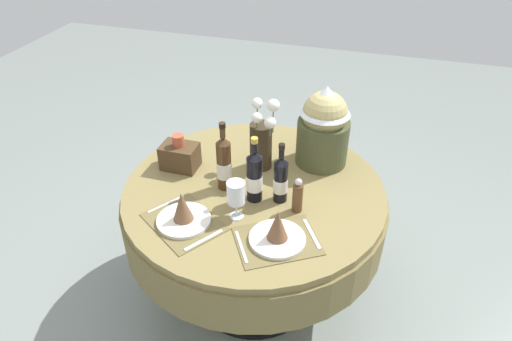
% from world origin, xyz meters
% --- Properties ---
extents(ground, '(8.00, 8.00, 0.00)m').
position_xyz_m(ground, '(0.00, 0.00, 0.00)').
color(ground, gray).
extents(dining_table, '(1.30, 1.30, 0.74)m').
position_xyz_m(dining_table, '(0.00, 0.00, 0.58)').
color(dining_table, olive).
rests_on(dining_table, ground).
extents(place_setting_left, '(0.43, 0.41, 0.16)m').
position_xyz_m(place_setting_left, '(-0.22, -0.33, 0.78)').
color(place_setting_left, brown).
rests_on(place_setting_left, dining_table).
extents(place_setting_right, '(0.43, 0.40, 0.16)m').
position_xyz_m(place_setting_right, '(0.20, -0.33, 0.78)').
color(place_setting_right, brown).
rests_on(place_setting_right, dining_table).
extents(flower_vase, '(0.16, 0.19, 0.42)m').
position_xyz_m(flower_vase, '(-0.02, 0.18, 0.90)').
color(flower_vase, '#332819').
rests_on(flower_vase, dining_table).
extents(wine_bottle_left, '(0.07, 0.07, 0.36)m').
position_xyz_m(wine_bottle_left, '(-0.14, -0.04, 0.87)').
color(wine_bottle_left, '#422814').
rests_on(wine_bottle_left, dining_table).
extents(wine_bottle_centre, '(0.07, 0.07, 0.31)m').
position_xyz_m(wine_bottle_centre, '(0.14, -0.05, 0.85)').
color(wine_bottle_centre, black).
rests_on(wine_bottle_centre, dining_table).
extents(wine_bottle_right, '(0.08, 0.08, 0.33)m').
position_xyz_m(wine_bottle_right, '(0.03, -0.08, 0.87)').
color(wine_bottle_right, black).
rests_on(wine_bottle_right, dining_table).
extents(wine_glass_left, '(0.08, 0.08, 0.19)m').
position_xyz_m(wine_glass_left, '(-0.01, -0.23, 0.87)').
color(wine_glass_left, silver).
rests_on(wine_glass_left, dining_table).
extents(pepper_mill, '(0.05, 0.05, 0.18)m').
position_xyz_m(pepper_mill, '(0.24, -0.11, 0.82)').
color(pepper_mill, brown).
rests_on(pepper_mill, dining_table).
extents(gift_tub_back_right, '(0.27, 0.27, 0.43)m').
position_xyz_m(gift_tub_back_right, '(0.27, 0.32, 0.96)').
color(gift_tub_back_right, '#474C2D').
rests_on(gift_tub_back_right, dining_table).
extents(woven_basket_side_left, '(0.18, 0.13, 0.19)m').
position_xyz_m(woven_basket_side_left, '(-0.41, 0.06, 0.81)').
color(woven_basket_side_left, '#47331E').
rests_on(woven_basket_side_left, dining_table).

